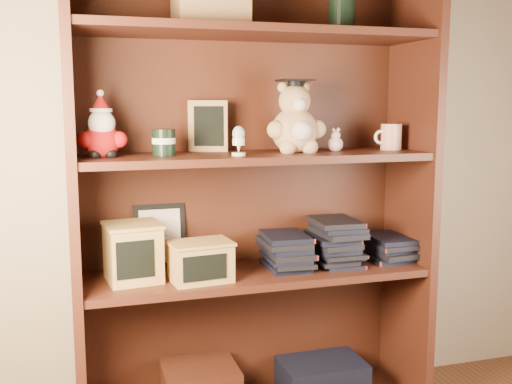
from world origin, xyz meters
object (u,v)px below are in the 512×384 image
at_px(teacher_mug, 391,137).
at_px(treats_box, 133,252).
at_px(bookcase, 251,202).
at_px(grad_teddy_bear, 295,124).

distance_m(teacher_mug, treats_box, 0.97).
height_order(bookcase, teacher_mug, bookcase).
bearing_deg(treats_box, teacher_mug, 0.05).
relative_size(teacher_mug, treats_box, 0.54).
height_order(bookcase, treats_box, bookcase).
bearing_deg(teacher_mug, grad_teddy_bear, -178.81).
xyz_separation_m(bookcase, grad_teddy_bear, (0.14, -0.06, 0.27)).
bearing_deg(bookcase, treats_box, -172.82).
bearing_deg(treats_box, bookcase, 7.18).
xyz_separation_m(bookcase, treats_box, (-0.41, -0.05, -0.13)).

